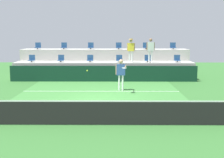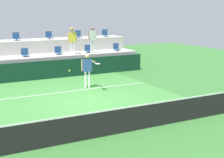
{
  "view_description": "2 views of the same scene",
  "coord_description": "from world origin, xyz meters",
  "px_view_note": "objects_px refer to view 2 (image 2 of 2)",
  "views": [
    {
      "loc": [
        0.76,
        -14.36,
        3.28
      ],
      "look_at": [
        0.65,
        -0.16,
        1.12
      ],
      "focal_mm": 47.44,
      "sensor_mm": 36.0,
      "label": 1
    },
    {
      "loc": [
        -5.93,
        -13.61,
        4.22
      ],
      "look_at": [
        0.93,
        -0.52,
        1.11
      ],
      "focal_mm": 54.76,
      "sensor_mm": 36.0,
      "label": 2
    }
  ],
  "objects_px": {
    "spectator_with_hat": "(72,38)",
    "spectator_in_white": "(92,37)",
    "stadium_chair_lower_mid_left": "(25,53)",
    "stadium_chair_lower_mid_right": "(58,51)",
    "stadium_chair_lower_far_right": "(117,48)",
    "stadium_chair_upper_right": "(78,35)",
    "tennis_player": "(87,67)",
    "stadium_chair_upper_far_right": "(105,34)",
    "stadium_chair_upper_mid_left": "(16,37)",
    "stadium_chair_lower_right": "(88,49)",
    "stadium_chair_upper_mid_right": "(49,36)",
    "tennis_ball": "(69,71)"
  },
  "relations": [
    {
      "from": "stadium_chair_lower_mid_left",
      "to": "stadium_chair_upper_mid_left",
      "type": "relative_size",
      "value": 1.0
    },
    {
      "from": "stadium_chair_upper_far_right",
      "to": "stadium_chair_upper_mid_left",
      "type": "bearing_deg",
      "value": 180.0
    },
    {
      "from": "stadium_chair_lower_right",
      "to": "stadium_chair_lower_far_right",
      "type": "relative_size",
      "value": 1.0
    },
    {
      "from": "spectator_with_hat",
      "to": "tennis_player",
      "type": "bearing_deg",
      "value": -100.75
    },
    {
      "from": "stadium_chair_lower_right",
      "to": "spectator_in_white",
      "type": "height_order",
      "value": "spectator_in_white"
    },
    {
      "from": "stadium_chair_upper_far_right",
      "to": "spectator_in_white",
      "type": "bearing_deg",
      "value": -132.92
    },
    {
      "from": "stadium_chair_lower_mid_right",
      "to": "stadium_chair_upper_mid_right",
      "type": "bearing_deg",
      "value": 90.43
    },
    {
      "from": "spectator_in_white",
      "to": "stadium_chair_upper_right",
      "type": "bearing_deg",
      "value": 92.9
    },
    {
      "from": "stadium_chair_lower_mid_left",
      "to": "tennis_player",
      "type": "height_order",
      "value": "tennis_player"
    },
    {
      "from": "tennis_ball",
      "to": "stadium_chair_lower_right",
      "type": "bearing_deg",
      "value": 59.9
    },
    {
      "from": "stadium_chair_lower_right",
      "to": "stadium_chair_upper_mid_left",
      "type": "bearing_deg",
      "value": 157.32
    },
    {
      "from": "stadium_chair_lower_mid_left",
      "to": "stadium_chair_upper_far_right",
      "type": "distance_m",
      "value": 6.69
    },
    {
      "from": "stadium_chair_lower_far_right",
      "to": "tennis_ball",
      "type": "distance_m",
      "value": 8.92
    },
    {
      "from": "stadium_chair_lower_mid_left",
      "to": "stadium_chair_lower_right",
      "type": "height_order",
      "value": "same"
    },
    {
      "from": "stadium_chair_lower_mid_left",
      "to": "stadium_chair_lower_mid_right",
      "type": "distance_m",
      "value": 2.13
    },
    {
      "from": "stadium_chair_lower_far_right",
      "to": "stadium_chair_upper_far_right",
      "type": "bearing_deg",
      "value": 89.39
    },
    {
      "from": "stadium_chair_lower_mid_left",
      "to": "stadium_chair_upper_right",
      "type": "relative_size",
      "value": 1.0
    },
    {
      "from": "stadium_chair_lower_mid_right",
      "to": "spectator_with_hat",
      "type": "bearing_deg",
      "value": -24.92
    },
    {
      "from": "stadium_chair_lower_far_right",
      "to": "stadium_chair_lower_mid_right",
      "type": "bearing_deg",
      "value": 180.0
    },
    {
      "from": "stadium_chair_lower_mid_left",
      "to": "stadium_chair_lower_right",
      "type": "xyz_separation_m",
      "value": [
        4.22,
        0.0,
        0.0
      ]
    },
    {
      "from": "stadium_chair_lower_mid_right",
      "to": "stadium_chair_lower_right",
      "type": "bearing_deg",
      "value": 0.0
    },
    {
      "from": "stadium_chair_lower_mid_right",
      "to": "spectator_in_white",
      "type": "distance_m",
      "value": 2.41
    },
    {
      "from": "stadium_chair_lower_mid_left",
      "to": "spectator_with_hat",
      "type": "xyz_separation_m",
      "value": [
        2.96,
        -0.38,
        0.84
      ]
    },
    {
      "from": "stadium_chair_lower_mid_left",
      "to": "stadium_chair_upper_mid_right",
      "type": "relative_size",
      "value": 1.0
    },
    {
      "from": "stadium_chair_lower_far_right",
      "to": "stadium_chair_upper_far_right",
      "type": "xyz_separation_m",
      "value": [
        0.02,
        1.8,
        0.85
      ]
    },
    {
      "from": "stadium_chair_lower_mid_left",
      "to": "stadium_chair_upper_right",
      "type": "bearing_deg",
      "value": 22.95
    },
    {
      "from": "stadium_chair_lower_far_right",
      "to": "spectator_with_hat",
      "type": "distance_m",
      "value": 3.54
    },
    {
      "from": "stadium_chair_lower_mid_right",
      "to": "stadium_chair_upper_far_right",
      "type": "bearing_deg",
      "value": 22.91
    },
    {
      "from": "stadium_chair_lower_mid_right",
      "to": "tennis_player",
      "type": "distance_m",
      "value": 4.56
    },
    {
      "from": "stadium_chair_lower_mid_left",
      "to": "tennis_ball",
      "type": "relative_size",
      "value": 7.65
    },
    {
      "from": "spectator_with_hat",
      "to": "spectator_in_white",
      "type": "height_order",
      "value": "spectator_in_white"
    },
    {
      "from": "tennis_player",
      "to": "stadium_chair_lower_far_right",
      "type": "bearing_deg",
      "value": 47.26
    },
    {
      "from": "spectator_with_hat",
      "to": "stadium_chair_upper_mid_left",
      "type": "bearing_deg",
      "value": 144.39
    },
    {
      "from": "stadium_chair_upper_mid_left",
      "to": "stadium_chair_lower_mid_left",
      "type": "bearing_deg",
      "value": -87.1
    },
    {
      "from": "spectator_with_hat",
      "to": "stadium_chair_lower_mid_right",
      "type": "bearing_deg",
      "value": 155.08
    },
    {
      "from": "spectator_with_hat",
      "to": "spectator_in_white",
      "type": "relative_size",
      "value": 0.99
    },
    {
      "from": "stadium_chair_lower_right",
      "to": "spectator_with_hat",
      "type": "xyz_separation_m",
      "value": [
        -1.26,
        -0.38,
        0.84
      ]
    },
    {
      "from": "stadium_chair_upper_far_right",
      "to": "spectator_with_hat",
      "type": "relative_size",
      "value": 0.3
    },
    {
      "from": "stadium_chair_lower_right",
      "to": "stadium_chair_upper_right",
      "type": "distance_m",
      "value": 1.99
    },
    {
      "from": "stadium_chair_upper_mid_right",
      "to": "stadium_chair_upper_far_right",
      "type": "distance_m",
      "value": 4.27
    },
    {
      "from": "stadium_chair_lower_far_right",
      "to": "stadium_chair_upper_right",
      "type": "distance_m",
      "value": 2.91
    },
    {
      "from": "stadium_chair_lower_mid_left",
      "to": "tennis_player",
      "type": "relative_size",
      "value": 0.28
    },
    {
      "from": "stadium_chair_lower_far_right",
      "to": "spectator_with_hat",
      "type": "relative_size",
      "value": 0.3
    },
    {
      "from": "stadium_chair_lower_far_right",
      "to": "stadium_chair_upper_mid_right",
      "type": "relative_size",
      "value": 1.0
    },
    {
      "from": "stadium_chair_upper_right",
      "to": "tennis_ball",
      "type": "height_order",
      "value": "stadium_chair_upper_right"
    },
    {
      "from": "stadium_chair_lower_mid_left",
      "to": "stadium_chair_lower_mid_right",
      "type": "xyz_separation_m",
      "value": [
        2.13,
        0.0,
        0.0
      ]
    },
    {
      "from": "stadium_chair_lower_mid_right",
      "to": "stadium_chair_upper_far_right",
      "type": "distance_m",
      "value": 4.7
    },
    {
      "from": "stadium_chair_lower_right",
      "to": "stadium_chair_lower_far_right",
      "type": "distance_m",
      "value": 2.16
    },
    {
      "from": "stadium_chair_lower_mid_left",
      "to": "stadium_chair_lower_far_right",
      "type": "distance_m",
      "value": 6.37
    },
    {
      "from": "stadium_chair_lower_far_right",
      "to": "stadium_chair_upper_mid_left",
      "type": "distance_m",
      "value": 6.76
    }
  ]
}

